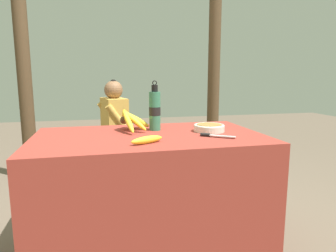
{
  "coord_description": "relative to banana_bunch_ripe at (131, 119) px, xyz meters",
  "views": [
    {
      "loc": [
        -0.29,
        -1.74,
        1.11
      ],
      "look_at": [
        0.13,
        0.05,
        0.79
      ],
      "focal_mm": 32.0,
      "sensor_mm": 36.0,
      "label": 1
    }
  ],
  "objects": [
    {
      "name": "ground_plane",
      "position": [
        0.09,
        -0.16,
        -0.83
      ],
      "size": [
        12.0,
        12.0,
        0.0
      ],
      "primitive_type": "plane",
      "color": "brown"
    },
    {
      "name": "market_counter",
      "position": [
        0.09,
        -0.16,
        -0.45
      ],
      "size": [
        1.36,
        0.81,
        0.75
      ],
      "color": "maroon",
      "rests_on": "ground_plane"
    },
    {
      "name": "banana_bunch_ripe",
      "position": [
        0.0,
        0.0,
        0.0
      ],
      "size": [
        0.2,
        0.34,
        0.15
      ],
      "color": "#4C381E",
      "rests_on": "market_counter"
    },
    {
      "name": "serving_bowl",
      "position": [
        0.48,
        -0.14,
        -0.05
      ],
      "size": [
        0.2,
        0.2,
        0.05
      ],
      "color": "silver",
      "rests_on": "market_counter"
    },
    {
      "name": "water_bottle",
      "position": [
        0.15,
        -0.02,
        0.06
      ],
      "size": [
        0.07,
        0.07,
        0.32
      ],
      "color": "#337556",
      "rests_on": "market_counter"
    },
    {
      "name": "loose_banana_front",
      "position": [
        0.04,
        -0.39,
        -0.05
      ],
      "size": [
        0.19,
        0.12,
        0.04
      ],
      "rotation": [
        0.0,
        0.0,
        0.45
      ],
      "color": "yellow",
      "rests_on": "market_counter"
    },
    {
      "name": "knife",
      "position": [
        0.44,
        -0.31,
        -0.06
      ],
      "size": [
        0.18,
        0.14,
        0.02
      ],
      "rotation": [
        0.0,
        0.0,
        -0.6
      ],
      "color": "#BCBCC1",
      "rests_on": "market_counter"
    },
    {
      "name": "wooden_bench",
      "position": [
        0.11,
        1.16,
        -0.49
      ],
      "size": [
        1.52,
        0.32,
        0.41
      ],
      "color": "brown",
      "rests_on": "ground_plane"
    },
    {
      "name": "seated_vendor",
      "position": [
        -0.09,
        1.12,
        -0.22
      ],
      "size": [
        0.45,
        0.42,
        1.07
      ],
      "rotation": [
        0.0,
        0.0,
        3.37
      ],
      "color": "#232328",
      "rests_on": "ground_plane"
    },
    {
      "name": "banana_bunch_green",
      "position": [
        0.56,
        1.17,
        -0.35
      ],
      "size": [
        0.19,
        0.33,
        0.14
      ],
      "color": "#4C381E",
      "rests_on": "wooden_bench"
    },
    {
      "name": "support_post_near",
      "position": [
        -0.93,
        1.48,
        0.33
      ],
      "size": [
        0.14,
        0.14,
        2.31
      ],
      "color": "#4C3823",
      "rests_on": "ground_plane"
    },
    {
      "name": "support_post_far",
      "position": [
        1.15,
        1.48,
        0.33
      ],
      "size": [
        0.14,
        0.14,
        2.31
      ],
      "color": "#4C3823",
      "rests_on": "ground_plane"
    }
  ]
}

